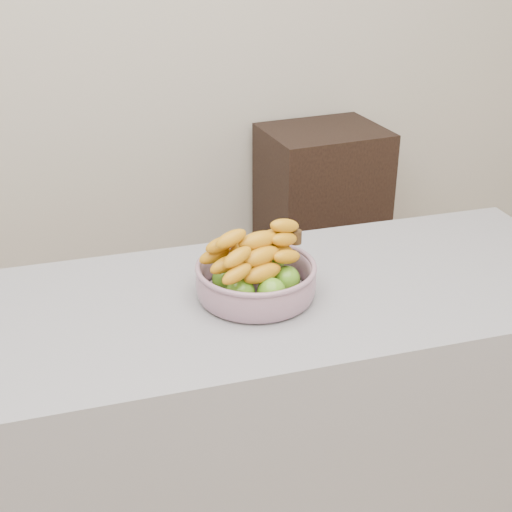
% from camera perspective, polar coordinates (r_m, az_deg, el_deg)
% --- Properties ---
extents(counter, '(2.00, 0.60, 0.90)m').
position_cam_1_polar(counter, '(1.84, -5.74, -16.23)').
color(counter, gray).
rests_on(counter, ground).
extents(cabinet, '(0.51, 0.43, 0.87)m').
position_cam_1_polar(cabinet, '(3.10, 5.16, 2.38)').
color(cabinet, black).
rests_on(cabinet, ground).
extents(fruit_bowl, '(0.27, 0.27, 0.16)m').
position_cam_1_polar(fruit_bowl, '(1.58, -0.01, -1.62)').
color(fruit_bowl, '#939BB0').
rests_on(fruit_bowl, counter).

